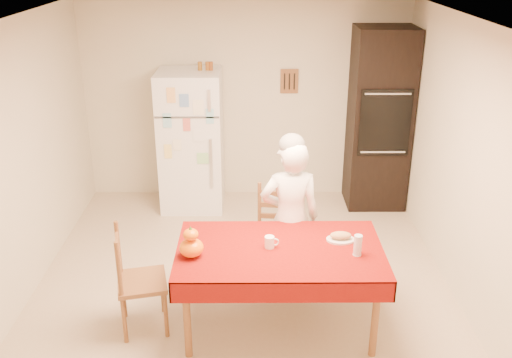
{
  "coord_description": "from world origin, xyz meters",
  "views": [
    {
      "loc": [
        0.1,
        -4.7,
        3.1
      ],
      "look_at": [
        0.13,
        0.2,
        1.05
      ],
      "focal_mm": 40.0,
      "sensor_mm": 36.0,
      "label": 1
    }
  ],
  "objects_px": {
    "chair_far": "(277,230)",
    "bread_plate": "(340,240)",
    "coffee_mug": "(269,242)",
    "pumpkin_lower": "(191,248)",
    "refrigerator": "(191,141)",
    "oven_cabinet": "(379,119)",
    "dining_table": "(280,256)",
    "wine_glass": "(358,245)",
    "chair_left": "(134,277)",
    "seated_woman": "(290,218)"
  },
  "relations": [
    {
      "from": "refrigerator",
      "to": "chair_far",
      "type": "height_order",
      "value": "refrigerator"
    },
    {
      "from": "chair_left",
      "to": "coffee_mug",
      "type": "bearing_deg",
      "value": -100.65
    },
    {
      "from": "refrigerator",
      "to": "bread_plate",
      "type": "xyz_separation_m",
      "value": [
        1.49,
        -2.35,
        -0.08
      ]
    },
    {
      "from": "refrigerator",
      "to": "chair_far",
      "type": "bearing_deg",
      "value": -59.6
    },
    {
      "from": "refrigerator",
      "to": "wine_glass",
      "type": "height_order",
      "value": "refrigerator"
    },
    {
      "from": "pumpkin_lower",
      "to": "bread_plate",
      "type": "xyz_separation_m",
      "value": [
        1.23,
        0.24,
        -0.06
      ]
    },
    {
      "from": "chair_left",
      "to": "seated_woman",
      "type": "bearing_deg",
      "value": -79.12
    },
    {
      "from": "chair_left",
      "to": "chair_far",
      "type": "bearing_deg",
      "value": -68.47
    },
    {
      "from": "pumpkin_lower",
      "to": "bread_plate",
      "type": "relative_size",
      "value": 0.82
    },
    {
      "from": "refrigerator",
      "to": "oven_cabinet",
      "type": "xyz_separation_m",
      "value": [
        2.28,
        0.05,
        0.25
      ]
    },
    {
      "from": "coffee_mug",
      "to": "wine_glass",
      "type": "distance_m",
      "value": 0.72
    },
    {
      "from": "chair_left",
      "to": "coffee_mug",
      "type": "xyz_separation_m",
      "value": [
        1.13,
        0.04,
        0.3
      ]
    },
    {
      "from": "refrigerator",
      "to": "coffee_mug",
      "type": "height_order",
      "value": "refrigerator"
    },
    {
      "from": "seated_woman",
      "to": "coffee_mug",
      "type": "bearing_deg",
      "value": 65.01
    },
    {
      "from": "bread_plate",
      "to": "seated_woman",
      "type": "bearing_deg",
      "value": 132.7
    },
    {
      "from": "dining_table",
      "to": "wine_glass",
      "type": "height_order",
      "value": "wine_glass"
    },
    {
      "from": "dining_table",
      "to": "wine_glass",
      "type": "relative_size",
      "value": 9.66
    },
    {
      "from": "bread_plate",
      "to": "coffee_mug",
      "type": "bearing_deg",
      "value": -169.52
    },
    {
      "from": "dining_table",
      "to": "coffee_mug",
      "type": "relative_size",
      "value": 17.0
    },
    {
      "from": "oven_cabinet",
      "to": "wine_glass",
      "type": "bearing_deg",
      "value": -104.74
    },
    {
      "from": "chair_far",
      "to": "bread_plate",
      "type": "distance_m",
      "value": 0.89
    },
    {
      "from": "pumpkin_lower",
      "to": "coffee_mug",
      "type": "bearing_deg",
      "value": 12.0
    },
    {
      "from": "oven_cabinet",
      "to": "chair_far",
      "type": "height_order",
      "value": "oven_cabinet"
    },
    {
      "from": "oven_cabinet",
      "to": "chair_far",
      "type": "xyz_separation_m",
      "value": [
        -1.3,
        -1.71,
        -0.59
      ]
    },
    {
      "from": "wine_glass",
      "to": "bread_plate",
      "type": "xyz_separation_m",
      "value": [
        -0.1,
        0.24,
        -0.08
      ]
    },
    {
      "from": "refrigerator",
      "to": "seated_woman",
      "type": "distance_m",
      "value": 2.21
    },
    {
      "from": "wine_glass",
      "to": "chair_far",
      "type": "bearing_deg",
      "value": 123.41
    },
    {
      "from": "oven_cabinet",
      "to": "bread_plate",
      "type": "distance_m",
      "value": 2.55
    },
    {
      "from": "coffee_mug",
      "to": "bread_plate",
      "type": "bearing_deg",
      "value": 10.48
    },
    {
      "from": "pumpkin_lower",
      "to": "refrigerator",
      "type": "bearing_deg",
      "value": 95.63
    },
    {
      "from": "dining_table",
      "to": "wine_glass",
      "type": "bearing_deg",
      "value": -9.38
    },
    {
      "from": "coffee_mug",
      "to": "pumpkin_lower",
      "type": "bearing_deg",
      "value": -168.0
    },
    {
      "from": "refrigerator",
      "to": "oven_cabinet",
      "type": "distance_m",
      "value": 2.29
    },
    {
      "from": "chair_left",
      "to": "bread_plate",
      "type": "bearing_deg",
      "value": -97.74
    },
    {
      "from": "coffee_mug",
      "to": "bread_plate",
      "type": "height_order",
      "value": "coffee_mug"
    },
    {
      "from": "dining_table",
      "to": "chair_far",
      "type": "distance_m",
      "value": 0.84
    },
    {
      "from": "refrigerator",
      "to": "bread_plate",
      "type": "relative_size",
      "value": 7.08
    },
    {
      "from": "chair_far",
      "to": "coffee_mug",
      "type": "relative_size",
      "value": 9.5
    },
    {
      "from": "refrigerator",
      "to": "coffee_mug",
      "type": "bearing_deg",
      "value": -70.27
    },
    {
      "from": "wine_glass",
      "to": "bread_plate",
      "type": "distance_m",
      "value": 0.27
    },
    {
      "from": "seated_woman",
      "to": "coffee_mug",
      "type": "xyz_separation_m",
      "value": [
        -0.2,
        -0.54,
        0.06
      ]
    },
    {
      "from": "refrigerator",
      "to": "oven_cabinet",
      "type": "relative_size",
      "value": 0.77
    },
    {
      "from": "refrigerator",
      "to": "pumpkin_lower",
      "type": "bearing_deg",
      "value": -84.37
    },
    {
      "from": "chair_left",
      "to": "pumpkin_lower",
      "type": "relative_size",
      "value": 4.81
    },
    {
      "from": "chair_far",
      "to": "pumpkin_lower",
      "type": "xyz_separation_m",
      "value": [
        -0.72,
        -0.93,
        0.33
      ]
    },
    {
      "from": "refrigerator",
      "to": "pumpkin_lower",
      "type": "relative_size",
      "value": 8.61
    },
    {
      "from": "pumpkin_lower",
      "to": "wine_glass",
      "type": "height_order",
      "value": "wine_glass"
    },
    {
      "from": "pumpkin_lower",
      "to": "wine_glass",
      "type": "bearing_deg",
      "value": 0.34
    },
    {
      "from": "seated_woman",
      "to": "wine_glass",
      "type": "bearing_deg",
      "value": 122.27
    },
    {
      "from": "coffee_mug",
      "to": "wine_glass",
      "type": "bearing_deg",
      "value": -10.12
    }
  ]
}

